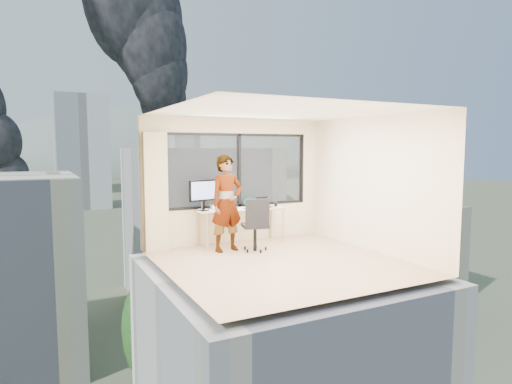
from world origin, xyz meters
TOP-DOWN VIEW (x-y plane):
  - floor at (0.00, 0.00)m, footprint 4.00×4.00m
  - ceiling at (0.00, 0.00)m, footprint 4.00×4.00m
  - wall_front at (0.00, -2.00)m, footprint 4.00×0.01m
  - wall_left at (-2.00, 0.00)m, footprint 0.01×4.00m
  - wall_right at (2.00, 0.00)m, footprint 0.01×4.00m
  - window_wall at (0.05, 2.00)m, footprint 3.30×0.16m
  - curtain at (-1.72, 1.88)m, footprint 0.45×0.14m
  - desk at (0.00, 1.66)m, footprint 1.80×0.60m
  - chair at (-0.02, 1.00)m, footprint 0.66×0.66m
  - person at (-0.51, 1.25)m, footprint 0.74×0.55m
  - monitor at (-0.80, 1.75)m, footprint 0.64×0.25m
  - game_console at (-0.43, 1.89)m, footprint 0.31×0.27m
  - laptop at (0.52, 1.61)m, footprint 0.34×0.35m
  - cellphone at (0.07, 1.60)m, footprint 0.11×0.06m
  - pen_cup at (0.79, 1.63)m, footprint 0.09×0.09m
  - handbag at (0.28, 1.91)m, footprint 0.28×0.20m
  - exterior_ground at (0.00, 120.00)m, footprint 400.00×400.00m
  - near_bldg_b at (12.00, 38.00)m, footprint 14.00×13.00m
  - near_bldg_c at (30.00, 28.00)m, footprint 12.00×10.00m
  - far_tower_b at (8.00, 120.00)m, footprint 13.00×13.00m
  - far_tower_c at (45.00, 140.00)m, footprint 15.00×15.00m
  - hill_b at (100.00, 320.00)m, footprint 300.00×220.00m
  - tree_b at (4.00, 18.00)m, footprint 7.60×7.60m
  - tree_c at (22.00, 40.00)m, footprint 8.40×8.40m
  - smoke_plume_a at (-10.00, 150.00)m, footprint 40.00×24.00m
  - smoke_plume_b at (55.00, 170.00)m, footprint 30.00×18.00m

SIDE VIEW (x-z plane):
  - exterior_ground at x=0.00m, z-range -14.02..-13.98m
  - hill_b at x=100.00m, z-range -62.00..34.00m
  - tree_b at x=4.00m, z-range -14.00..-5.00m
  - near_bldg_c at x=30.00m, z-range -14.00..-4.00m
  - tree_c at x=22.00m, z-range -14.00..-4.00m
  - near_bldg_b at x=12.00m, z-range -14.00..2.00m
  - far_tower_c at x=45.00m, z-range -14.00..12.00m
  - floor at x=0.00m, z-range -0.01..0.01m
  - desk at x=0.00m, z-range 0.00..0.75m
  - chair at x=-0.02m, z-range 0.00..1.06m
  - cellphone at x=0.07m, z-range 0.75..0.76m
  - game_console at x=-0.43m, z-range 0.75..0.82m
  - pen_cup at x=0.79m, z-range 0.75..0.84m
  - handbag at x=0.28m, z-range 0.75..0.94m
  - laptop at x=0.52m, z-range 0.75..0.94m
  - person at x=-0.51m, z-range 0.00..1.86m
  - far_tower_b at x=8.00m, z-range -14.00..16.00m
  - monitor at x=-0.80m, z-range 0.75..1.37m
  - curtain at x=-1.72m, z-range 0.00..2.30m
  - wall_front at x=0.00m, z-range 0.00..2.60m
  - wall_left at x=-2.00m, z-range 0.00..2.60m
  - wall_right at x=2.00m, z-range 0.00..2.60m
  - window_wall at x=0.05m, z-range 0.75..2.30m
  - ceiling at x=0.00m, z-range 2.60..2.60m
  - smoke_plume_b at x=55.00m, z-range -8.00..62.00m
  - smoke_plume_a at x=-10.00m, z-range -6.00..84.00m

